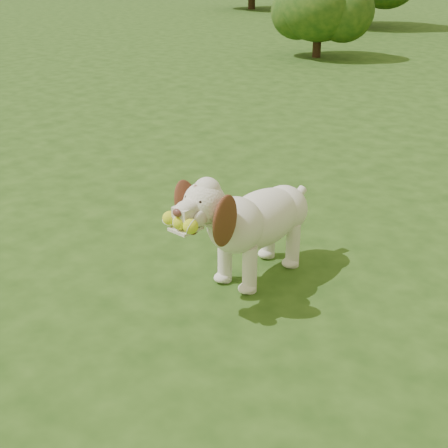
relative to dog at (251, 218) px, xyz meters
The scene contains 3 objects.
ground 0.78m from the dog, 46.11° to the left, with size 80.00×80.00×0.00m, color #203F12.
dog is the anchor object (origin of this frame).
shrub_a 7.52m from the dog, 118.24° to the left, with size 1.32×1.32×1.37m.
Camera 1 is at (1.36, -3.01, 1.76)m, focal length 50.00 mm.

